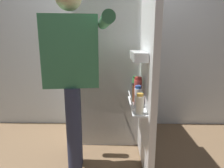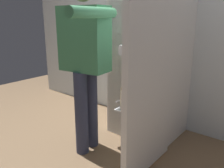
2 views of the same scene
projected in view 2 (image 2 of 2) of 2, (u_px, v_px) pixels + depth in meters
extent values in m
plane|color=brown|center=(118.00, 150.00, 2.29)|extent=(6.25, 6.25, 0.00)
cube|color=silver|center=(167.00, 11.00, 2.60)|extent=(4.40, 0.10, 2.61)
cube|color=white|center=(150.00, 51.00, 2.45)|extent=(0.69, 0.58, 1.80)
cube|color=white|center=(135.00, 55.00, 2.24)|extent=(0.65, 0.01, 1.76)
cube|color=white|center=(138.00, 57.00, 2.28)|extent=(0.61, 0.09, 0.01)
cube|color=white|center=(151.00, 64.00, 1.76)|extent=(0.05, 0.68, 1.76)
cube|color=white|center=(140.00, 102.00, 1.89)|extent=(0.12, 0.53, 0.01)
cylinder|color=silver|center=(135.00, 94.00, 1.91)|extent=(0.01, 0.51, 0.01)
cube|color=white|center=(142.00, 48.00, 1.78)|extent=(0.11, 0.45, 0.07)
cylinder|color=brown|center=(147.00, 89.00, 1.95)|extent=(0.06, 0.06, 0.15)
cylinder|color=black|center=(147.00, 79.00, 1.93)|extent=(0.05, 0.05, 0.02)
cylinder|color=#EDE5CC|center=(124.00, 100.00, 1.71)|extent=(0.06, 0.06, 0.14)
cylinder|color=#B78933|center=(124.00, 89.00, 1.69)|extent=(0.05, 0.05, 0.02)
cylinder|color=white|center=(137.00, 94.00, 1.83)|extent=(0.06, 0.06, 0.16)
cylinder|color=#335BB2|center=(137.00, 82.00, 1.80)|extent=(0.05, 0.05, 0.03)
cylinder|color=green|center=(155.00, 84.00, 2.03)|extent=(0.06, 0.06, 0.19)
cylinder|color=#195B28|center=(156.00, 72.00, 2.00)|extent=(0.04, 0.04, 0.02)
cylinder|color=#DB4C47|center=(143.00, 88.00, 1.87)|extent=(0.07, 0.07, 0.22)
cylinder|color=#B22D28|center=(144.00, 73.00, 1.84)|extent=(0.06, 0.06, 0.02)
cylinder|color=#333842|center=(155.00, 86.00, 2.04)|extent=(0.06, 0.06, 0.15)
cylinder|color=silver|center=(155.00, 77.00, 2.02)|extent=(0.05, 0.05, 0.02)
cylinder|color=red|center=(147.00, 52.00, 2.21)|extent=(0.08, 0.08, 0.10)
cylinder|color=#2D334C|center=(91.00, 108.00, 2.29)|extent=(0.12, 0.12, 0.78)
cylinder|color=#2D334C|center=(81.00, 114.00, 2.16)|extent=(0.12, 0.12, 0.78)
cube|color=#3D7F56|center=(84.00, 39.00, 2.04)|extent=(0.46, 0.27, 0.55)
cylinder|color=#3D7F56|center=(99.00, 40.00, 2.23)|extent=(0.08, 0.08, 0.52)
cylinder|color=#3D7F56|center=(93.00, 12.00, 1.68)|extent=(0.14, 0.53, 0.08)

